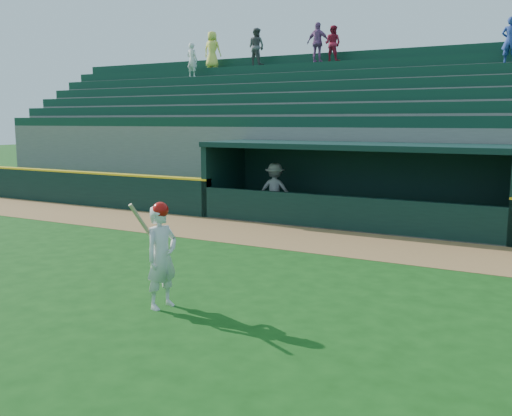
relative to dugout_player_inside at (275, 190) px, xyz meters
The scene contains 8 objects.
ground 8.18m from the dugout_player_inside, 70.87° to the right, with size 120.00×120.00×0.00m, color #124210.
warning_track 3.95m from the dugout_player_inside, 46.23° to the right, with size 40.00×3.00×0.01m, color olive.
field_wall_left 9.66m from the dugout_player_inside, behind, with size 15.50×0.30×1.20m, color black.
wall_stripe_left 9.66m from the dugout_player_inside, behind, with size 15.50×0.32×0.06m, color yellow.
dugout_player_inside is the anchor object (origin of this frame).
dugout 2.73m from the dugout_player_inside, ahead, with size 9.40×2.80×2.46m.
stands 5.79m from the dugout_player_inside, 61.24° to the left, with size 34.50×6.26×7.54m.
batter_at_plate 9.50m from the dugout_player_inside, 74.39° to the right, with size 0.56×0.81×1.82m.
Camera 1 is at (5.79, -8.83, 3.13)m, focal length 40.00 mm.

